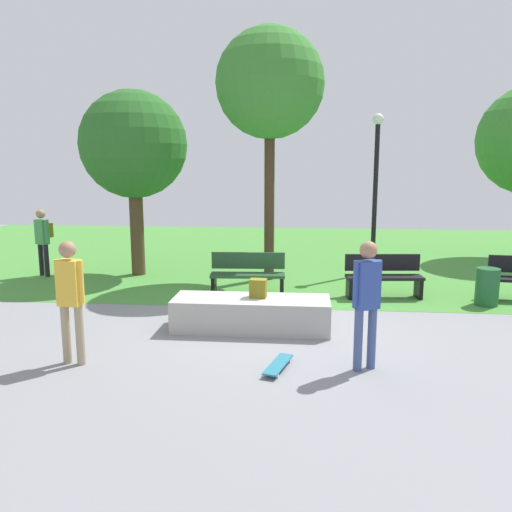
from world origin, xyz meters
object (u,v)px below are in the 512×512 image
(concrete_ledge, at_px, (251,314))
(skater_performing_trick, at_px, (367,295))
(skater_watching, at_px, (70,293))
(park_bench_center_lawn, at_px, (384,275))
(park_bench_near_lamppost, at_px, (248,273))
(lamp_post, at_px, (376,178))
(tree_broad_elm, at_px, (134,146))
(trash_bin, at_px, (487,287))
(tree_young_birch, at_px, (270,85))
(pedestrian_with_backpack, at_px, (43,236))
(skateboard_spare, at_px, (191,319))
(backpack_on_ledge, at_px, (258,288))
(skateboard_by_ledge, at_px, (278,365))

(concrete_ledge, bearing_deg, skater_performing_trick, -42.33)
(skater_watching, distance_m, park_bench_center_lawn, 6.48)
(park_bench_near_lamppost, bearing_deg, lamp_post, 40.28)
(tree_broad_elm, height_order, trash_bin, tree_broad_elm)
(tree_young_birch, xyz_separation_m, pedestrian_with_backpack, (-5.69, -0.20, -3.60))
(skater_performing_trick, distance_m, pedestrian_with_backpack, 9.11)
(park_bench_near_lamppost, xyz_separation_m, trash_bin, (4.88, -0.39, -0.10))
(skateboard_spare, bearing_deg, tree_young_birch, 72.29)
(tree_young_birch, height_order, pedestrian_with_backpack, tree_young_birch)
(tree_broad_elm, bearing_deg, backpack_on_ledge, -49.75)
(concrete_ledge, height_order, park_bench_near_lamppost, park_bench_near_lamppost)
(trash_bin, height_order, pedestrian_with_backpack, pedestrian_with_backpack)
(trash_bin, xyz_separation_m, pedestrian_with_backpack, (-10.22, 1.78, 0.64))
(pedestrian_with_backpack, bearing_deg, trash_bin, -9.89)
(lamp_post, bearing_deg, pedestrian_with_backpack, -172.23)
(park_bench_near_lamppost, distance_m, trash_bin, 4.90)
(park_bench_center_lawn, bearing_deg, skateboard_spare, -150.44)
(park_bench_near_lamppost, relative_size, pedestrian_with_backpack, 0.96)
(skateboard_spare, distance_m, trash_bin, 5.94)
(pedestrian_with_backpack, bearing_deg, lamp_post, 7.77)
(skateboard_spare, relative_size, park_bench_near_lamppost, 0.50)
(skater_performing_trick, height_order, trash_bin, skater_performing_trick)
(skater_performing_trick, height_order, skateboard_spare, skater_performing_trick)
(concrete_ledge, bearing_deg, backpack_on_ledge, 29.73)
(park_bench_near_lamppost, bearing_deg, skater_watching, -116.26)
(tree_broad_elm, relative_size, trash_bin, 6.08)
(backpack_on_ledge, distance_m, skater_performing_trick, 2.34)
(skateboard_by_ledge, xyz_separation_m, park_bench_center_lawn, (2.03, 4.10, 0.42))
(skateboard_by_ledge, bearing_deg, tree_young_birch, 95.23)
(skater_performing_trick, xyz_separation_m, tree_young_birch, (-1.70, 5.53, 3.56))
(skateboard_by_ledge, relative_size, tree_broad_elm, 0.18)
(skater_watching, relative_size, park_bench_near_lamppost, 1.09)
(park_bench_center_lawn, bearing_deg, skateboard_by_ledge, -116.31)
(skateboard_by_ledge, bearing_deg, skater_watching, -178.58)
(backpack_on_ledge, relative_size, skateboard_by_ledge, 0.39)
(skateboard_by_ledge, distance_m, skateboard_spare, 2.61)
(skateboard_by_ledge, height_order, skateboard_spare, same)
(lamp_post, relative_size, trash_bin, 5.34)
(backpack_on_ledge, height_order, trash_bin, backpack_on_ledge)
(park_bench_center_lawn, height_order, pedestrian_with_backpack, pedestrian_with_backpack)
(skater_performing_trick, bearing_deg, pedestrian_with_backpack, 144.18)
(lamp_post, xyz_separation_m, pedestrian_with_backpack, (-8.32, -1.14, -1.45))
(skater_watching, distance_m, lamp_post, 8.46)
(backpack_on_ledge, distance_m, trash_bin, 4.85)
(skater_performing_trick, height_order, park_bench_center_lawn, skater_performing_trick)
(park_bench_center_lawn, bearing_deg, skater_watching, -139.74)
(park_bench_center_lawn, bearing_deg, lamp_post, 87.94)
(park_bench_near_lamppost, xyz_separation_m, tree_broad_elm, (-3.04, 1.80, 2.77))
(skateboard_spare, height_order, tree_broad_elm, tree_broad_elm)
(tree_young_birch, height_order, lamp_post, tree_young_birch)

